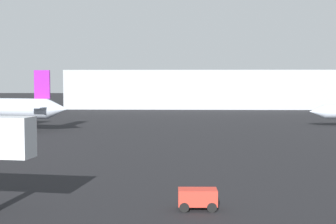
% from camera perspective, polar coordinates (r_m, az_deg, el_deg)
% --- Properties ---
extents(baggage_cart, '(2.44, 1.43, 1.30)m').
position_cam_1_polar(baggage_cart, '(30.75, 3.47, -9.95)').
color(baggage_cart, red).
rests_on(baggage_cart, ground_plane).
extents(terminal_building, '(75.09, 27.13, 10.95)m').
position_cam_1_polar(terminal_building, '(147.77, 3.48, 2.70)').
color(terminal_building, '#999EA3').
rests_on(terminal_building, ground_plane).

